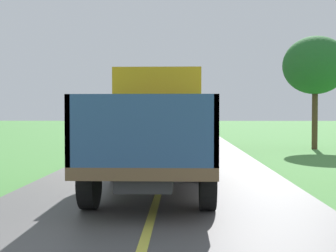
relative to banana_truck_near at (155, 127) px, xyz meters
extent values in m
cube|color=#2D2D30|center=(0.02, -0.90, -0.79)|extent=(0.90, 5.51, 0.24)
cube|color=brown|center=(0.02, -0.90, -0.59)|extent=(2.30, 5.80, 0.20)
cube|color=gold|center=(0.02, 1.05, 0.46)|extent=(2.10, 1.90, 1.90)
cube|color=black|center=(0.02, 2.01, 0.79)|extent=(1.78, 0.02, 0.76)
cube|color=#2D517F|center=(-1.09, -1.87, 0.06)|extent=(0.08, 3.85, 1.10)
cube|color=#2D517F|center=(1.13, -1.87, 0.06)|extent=(0.08, 3.85, 1.10)
cube|color=#2D517F|center=(0.02, -3.76, 0.06)|extent=(2.30, 0.08, 1.10)
cube|color=#2D517F|center=(0.02, 0.01, 0.06)|extent=(2.30, 0.08, 1.10)
cylinder|color=black|center=(-1.03, 0.90, -0.89)|extent=(0.28, 1.00, 1.00)
cylinder|color=black|center=(1.07, 0.90, -0.89)|extent=(0.28, 1.00, 1.00)
cylinder|color=black|center=(-1.03, -2.49, -0.89)|extent=(0.28, 1.00, 1.00)
cylinder|color=black|center=(1.07, -2.49, -0.89)|extent=(0.28, 1.00, 1.00)
ellipsoid|color=#A1C230|center=(-0.66, -2.56, -0.34)|extent=(0.54, 0.71, 0.43)
ellipsoid|color=#9BBC28|center=(0.11, -2.56, -0.01)|extent=(0.54, 0.50, 0.42)
ellipsoid|color=#A4C22A|center=(-0.80, -1.53, -0.29)|extent=(0.60, 0.63, 0.51)
ellipsoid|color=#AAB724|center=(-0.15, -1.14, 0.01)|extent=(0.51, 0.51, 0.39)
ellipsoid|color=#A2BD23|center=(-0.28, -3.33, 0.04)|extent=(0.44, 0.45, 0.37)
ellipsoid|color=#AACB30|center=(-0.37, -2.86, 0.34)|extent=(0.41, 0.52, 0.41)
cube|color=#2D2D30|center=(0.17, 11.62, -0.79)|extent=(0.90, 5.51, 0.24)
cube|color=brown|center=(0.17, 11.62, -0.59)|extent=(2.30, 5.80, 0.20)
cube|color=red|center=(0.17, 13.57, 0.46)|extent=(2.10, 1.90, 1.90)
cube|color=black|center=(0.17, 14.52, 0.79)|extent=(1.78, 0.02, 0.76)
cube|color=#232328|center=(-0.94, 10.64, 0.06)|extent=(0.08, 3.85, 1.10)
cube|color=#232328|center=(1.28, 10.64, 0.06)|extent=(0.08, 3.85, 1.10)
cube|color=#232328|center=(0.17, 8.76, 0.06)|extent=(2.30, 0.08, 1.10)
cube|color=#232328|center=(0.17, 12.53, 0.06)|extent=(2.30, 0.08, 1.10)
cylinder|color=black|center=(-0.88, 13.42, -0.89)|extent=(0.28, 1.00, 1.00)
cylinder|color=black|center=(1.22, 13.42, -0.89)|extent=(0.28, 1.00, 1.00)
cylinder|color=black|center=(-0.88, 10.02, -0.89)|extent=(0.28, 1.00, 1.00)
cylinder|color=black|center=(1.22, 10.02, -0.89)|extent=(0.28, 1.00, 1.00)
ellipsoid|color=#9BBF24|center=(-0.33, 11.67, -0.35)|extent=(0.46, 0.58, 0.39)
ellipsoid|color=#A0C61D|center=(0.07, 9.88, 0.30)|extent=(0.57, 0.55, 0.50)
ellipsoid|color=#A1CA2D|center=(0.42, 10.45, 0.00)|extent=(0.58, 0.60, 0.36)
ellipsoid|color=#A0C733|center=(-0.37, 11.07, -0.32)|extent=(0.50, 0.57, 0.48)
ellipsoid|color=#A3BD31|center=(0.69, 9.79, -0.03)|extent=(0.56, 0.54, 0.41)
ellipsoid|color=#A3CF35|center=(0.05, 11.55, 0.01)|extent=(0.58, 0.67, 0.46)
ellipsoid|color=#AEBC29|center=(-0.54, 10.43, -0.34)|extent=(0.48, 0.44, 0.40)
ellipsoid|color=#99CA27|center=(-0.01, 11.00, 0.34)|extent=(0.59, 0.74, 0.42)
ellipsoid|color=#9AC528|center=(-0.60, 9.61, 0.01)|extent=(0.58, 0.65, 0.39)
ellipsoid|color=#A1CC28|center=(0.85, 9.06, -0.02)|extent=(0.48, 0.59, 0.51)
ellipsoid|color=#99CA22|center=(0.90, 10.22, 0.00)|extent=(0.48, 0.54, 0.47)
ellipsoid|color=#ABC128|center=(-0.38, 9.68, -0.33)|extent=(0.49, 0.64, 0.50)
cylinder|color=#4C3823|center=(7.14, 11.82, -0.04)|extent=(0.28, 0.28, 2.86)
ellipsoid|color=#236028|center=(7.14, 11.82, 2.66)|extent=(3.15, 3.15, 2.84)
camera|label=1|loc=(0.63, -10.41, 0.33)|focal=47.94mm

